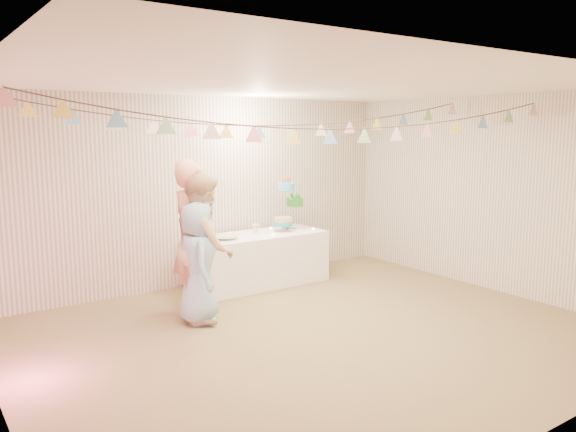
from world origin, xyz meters
TOP-DOWN VIEW (x-y plane):
  - floor at (0.00, 0.00)m, footprint 6.00×6.00m
  - ceiling at (0.00, 0.00)m, footprint 6.00×6.00m
  - back_wall at (0.00, 2.50)m, footprint 6.00×6.00m
  - front_wall at (0.00, -2.50)m, footprint 6.00×6.00m
  - right_wall at (3.00, 0.00)m, footprint 5.00×5.00m
  - table at (0.53, 2.00)m, footprint 1.91×0.76m
  - cake_stand at (1.08, 2.05)m, footprint 0.63×0.37m
  - cake_bottom at (0.93, 1.99)m, footprint 0.31×0.31m
  - cake_middle at (1.26, 2.14)m, footprint 0.27×0.27m
  - cake_top_tier at (1.02, 2.02)m, footprint 0.25×0.25m
  - platter at (-0.02, 1.95)m, footprint 0.36×0.36m
  - posy at (0.52, 2.05)m, footprint 0.13×0.13m
  - person_adult_a at (-0.74, 1.41)m, footprint 0.45×0.67m
  - person_adult_b at (-0.71, 1.17)m, footprint 0.88×0.98m
  - person_child at (-0.84, 1.07)m, footprint 0.63×0.77m
  - bunting_back at (0.00, 1.10)m, footprint 5.60×1.10m
  - bunting_front at (0.00, -0.20)m, footprint 5.60×0.90m
  - tealight_0 at (-0.27, 1.85)m, footprint 0.04×0.04m
  - tealight_1 at (0.18, 2.18)m, footprint 0.04×0.04m
  - tealight_2 at (0.63, 1.78)m, footprint 0.04×0.04m
  - tealight_3 at (0.88, 2.22)m, footprint 0.04×0.04m
  - tealight_4 at (1.35, 1.82)m, footprint 0.04×0.04m

SIDE VIEW (x-z plane):
  - floor at x=0.00m, z-range 0.00..0.00m
  - table at x=0.53m, z-range 0.00..0.72m
  - person_child at x=-0.84m, z-range 0.00..1.37m
  - tealight_0 at x=-0.27m, z-range 0.72..0.75m
  - tealight_1 at x=0.18m, z-range 0.72..0.75m
  - tealight_2 at x=0.63m, z-range 0.72..0.75m
  - tealight_3 at x=0.88m, z-range 0.72..0.75m
  - tealight_4 at x=1.35m, z-range 0.72..0.75m
  - platter at x=-0.02m, z-range 0.75..0.77m
  - posy at x=0.52m, z-range 0.75..0.89m
  - person_adult_b at x=-0.71m, z-range 0.00..1.66m
  - cake_bottom at x=0.93m, z-range 0.76..0.91m
  - person_adult_a at x=-0.74m, z-range 0.00..1.82m
  - cake_stand at x=1.08m, z-range 0.75..1.45m
  - cake_middle at x=1.26m, z-range 1.00..1.22m
  - back_wall at x=0.00m, z-range 1.30..1.30m
  - front_wall at x=0.00m, z-range 1.30..1.30m
  - right_wall at x=3.00m, z-range 1.30..1.30m
  - cake_top_tier at x=1.02m, z-range 1.28..1.47m
  - bunting_front at x=0.00m, z-range 2.14..2.50m
  - bunting_back at x=0.00m, z-range 2.15..2.55m
  - ceiling at x=0.00m, z-range 2.60..2.60m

